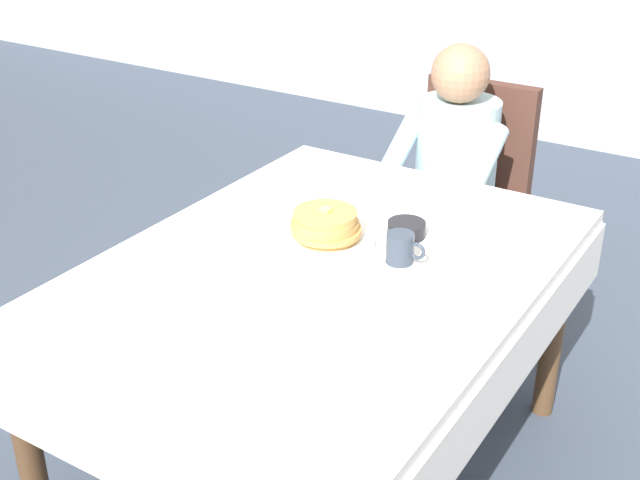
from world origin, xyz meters
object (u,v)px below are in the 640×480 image
at_px(chair_diner, 466,187).
at_px(bowl_butter, 406,229).
at_px(diner_person, 452,167).
at_px(fork_left_of_plate, 267,230).
at_px(breakfast_stack, 326,225).
at_px(spoon_near_edge, 261,285).
at_px(knife_right_of_plate, 381,262).
at_px(cup_coffee, 401,248).
at_px(dining_table_main, 323,292).
at_px(plate_breakfast, 326,241).

relative_size(chair_diner, bowl_butter, 8.45).
distance_m(diner_person, fork_left_of_plate, 0.95).
bearing_deg(chair_diner, bowl_butter, 101.62).
bearing_deg(breakfast_stack, spoon_near_edge, -92.26).
xyz_separation_m(chair_diner, fork_left_of_plate, (-0.18, -1.08, 0.21)).
distance_m(chair_diner, bowl_butter, 0.95).
height_order(chair_diner, knife_right_of_plate, chair_diner).
distance_m(diner_person, breakfast_stack, 0.92).
relative_size(cup_coffee, fork_left_of_plate, 0.63).
xyz_separation_m(diner_person, fork_left_of_plate, (-0.18, -0.93, 0.07)).
height_order(chair_diner, fork_left_of_plate, chair_diner).
bearing_deg(bowl_butter, dining_table_main, -113.07).
relative_size(plate_breakfast, cup_coffee, 2.48).
xyz_separation_m(plate_breakfast, fork_left_of_plate, (-0.19, -0.02, -0.01)).
bearing_deg(chair_diner, knife_right_of_plate, 100.64).
bearing_deg(knife_right_of_plate, diner_person, 18.24).
bearing_deg(diner_person, cup_coffee, 105.25).
relative_size(breakfast_stack, bowl_butter, 1.85).
bearing_deg(cup_coffee, plate_breakfast, -176.82).
distance_m(plate_breakfast, spoon_near_edge, 0.29).
xyz_separation_m(dining_table_main, chair_diner, (-0.07, 1.17, -0.12)).
xyz_separation_m(bowl_butter, spoon_near_edge, (-0.18, -0.46, -0.02)).
bearing_deg(cup_coffee, diner_person, 105.25).
bearing_deg(chair_diner, breakfast_stack, 90.69).
bearing_deg(cup_coffee, fork_left_of_plate, -175.54).
xyz_separation_m(bowl_butter, fork_left_of_plate, (-0.36, -0.18, -0.02)).
bearing_deg(cup_coffee, bowl_butter, 111.31).
bearing_deg(fork_left_of_plate, knife_right_of_plate, -94.70).
relative_size(cup_coffee, knife_right_of_plate, 0.57).
relative_size(plate_breakfast, fork_left_of_plate, 1.56).
height_order(plate_breakfast, bowl_butter, bowl_butter).
bearing_deg(spoon_near_edge, bowl_butter, 82.75).
height_order(chair_diner, breakfast_stack, chair_diner).
distance_m(cup_coffee, knife_right_of_plate, 0.07).
distance_m(diner_person, plate_breakfast, 0.91).
height_order(bowl_butter, knife_right_of_plate, bowl_butter).
distance_m(plate_breakfast, breakfast_stack, 0.05).
distance_m(diner_person, spoon_near_edge, 1.20).
xyz_separation_m(dining_table_main, breakfast_stack, (-0.06, 0.11, 0.15)).
xyz_separation_m(dining_table_main, spoon_near_edge, (-0.07, -0.19, 0.09)).
bearing_deg(knife_right_of_plate, breakfast_stack, 89.31).
xyz_separation_m(dining_table_main, knife_right_of_plate, (0.13, 0.09, 0.09)).
relative_size(diner_person, fork_left_of_plate, 6.22).
xyz_separation_m(chair_diner, spoon_near_edge, (0.00, -1.36, 0.21)).
relative_size(fork_left_of_plate, knife_right_of_plate, 0.90).
bearing_deg(spoon_near_edge, knife_right_of_plate, 68.07).
xyz_separation_m(cup_coffee, fork_left_of_plate, (-0.42, -0.03, -0.04)).
bearing_deg(diner_person, knife_right_of_plate, 102.38).
xyz_separation_m(diner_person, bowl_butter, (0.18, -0.74, 0.09)).
bearing_deg(diner_person, bowl_butter, 103.96).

